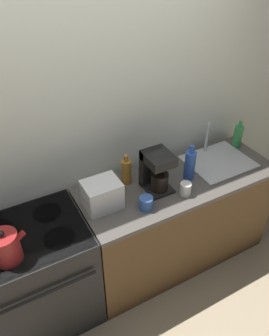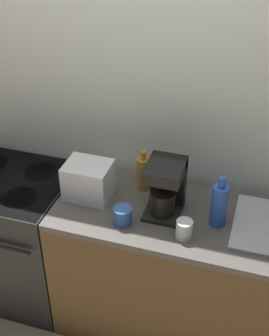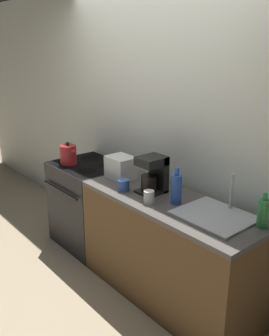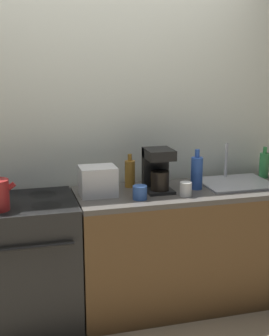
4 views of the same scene
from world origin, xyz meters
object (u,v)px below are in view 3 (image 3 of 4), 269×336
(coffee_maker, at_px, (154,173))
(bottle_amber, at_px, (153,171))
(bottle_green, at_px, (263,213))
(cup_blue, at_px, (124,185))
(stove, at_px, (90,203))
(bottle_blue, at_px, (176,189))
(kettle, at_px, (68,155))
(toaster, at_px, (121,167))
(cup_white, at_px, (149,197))

(coffee_maker, bearing_deg, bottle_amber, 137.59)
(bottle_green, xyz_separation_m, cup_blue, (-1.10, -0.30, -0.06))
(stove, distance_m, bottle_blue, 1.36)
(kettle, distance_m, bottle_green, 2.04)
(stove, bearing_deg, cup_blue, -11.24)
(toaster, bearing_deg, bottle_green, 5.84)
(cup_blue, xyz_separation_m, cup_white, (0.32, -0.01, 0.00))
(stove, distance_m, toaster, 0.75)
(bottle_amber, bearing_deg, stove, -168.37)
(kettle, distance_m, coffee_maker, 1.11)
(cup_blue, bearing_deg, coffee_maker, 43.25)
(toaster, bearing_deg, coffee_maker, 0.30)
(bottle_blue, bearing_deg, cup_blue, -163.10)
(bottle_amber, bearing_deg, coffee_maker, -42.41)
(stove, relative_size, bottle_green, 3.58)
(bottle_green, relative_size, bottle_blue, 0.85)
(coffee_maker, xyz_separation_m, cup_blue, (-0.18, -0.17, -0.11))
(bottle_amber, relative_size, cup_white, 2.49)
(coffee_maker, bearing_deg, kettle, -172.07)
(kettle, bearing_deg, bottle_blue, 5.19)
(coffee_maker, bearing_deg, toaster, -179.70)
(toaster, relative_size, bottle_amber, 1.01)
(bottle_green, bearing_deg, bottle_amber, 179.27)
(cup_white, bearing_deg, kettle, 178.85)
(stove, height_order, toaster, toaster)
(bottle_blue, bearing_deg, kettle, -174.81)
(kettle, height_order, bottle_blue, bottle_blue)
(kettle, xyz_separation_m, cup_blue, (0.92, -0.02, -0.05))
(bottle_green, distance_m, bottle_blue, 0.66)
(cup_white, bearing_deg, coffee_maker, 129.01)
(stove, height_order, bottle_green, bottle_green)
(kettle, relative_size, coffee_maker, 0.75)
(coffee_maker, relative_size, bottle_green, 1.24)
(toaster, relative_size, cup_white, 2.51)
(cup_blue, bearing_deg, cup_white, -1.72)
(bottle_blue, bearing_deg, stove, 179.36)
(toaster, bearing_deg, kettle, -167.29)
(kettle, bearing_deg, coffee_maker, 7.93)
(cup_white, bearing_deg, stove, 171.51)
(bottle_amber, bearing_deg, bottle_green, -0.73)
(bottle_green, relative_size, cup_white, 2.50)
(cup_white, bearing_deg, bottle_green, 21.96)
(stove, bearing_deg, cup_white, -8.49)
(stove, xyz_separation_m, bottle_blue, (1.24, -0.01, 0.55))
(bottle_green, bearing_deg, kettle, -171.86)
(coffee_maker, bearing_deg, stove, -179.20)
(coffee_maker, distance_m, bottle_green, 0.94)
(kettle, xyz_separation_m, cup_white, (1.24, -0.02, -0.05))
(coffee_maker, bearing_deg, cup_blue, -136.75)
(stove, xyz_separation_m, toaster, (0.53, 0.01, 0.53))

